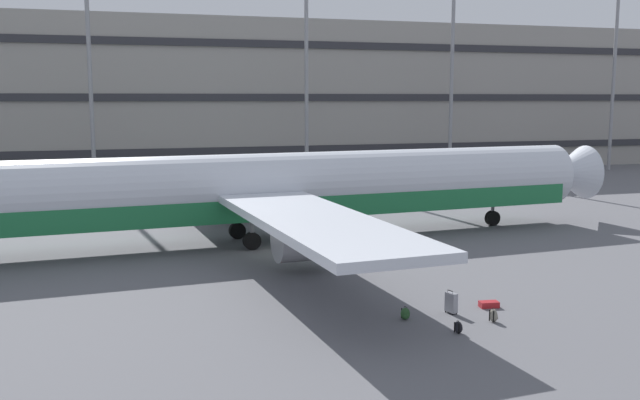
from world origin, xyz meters
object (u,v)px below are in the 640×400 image
Objects in this scene: suitcase_red at (489,304)px; suitcase_silver at (451,302)px; backpack_black at (458,327)px; backpack_large at (494,316)px; airliner at (263,190)px; backpack_upright at (405,314)px.

suitcase_silver reaches higher than suitcase_red.
backpack_black is 0.89× the size of backpack_large.
suitcase_silver is at bearing -74.87° from airliner.
airliner is at bearing 100.68° from backpack_black.
backpack_large is (4.77, -15.48, -2.59)m from airliner.
suitcase_red is at bearing 7.88° from backpack_upright.
backpack_large is at bearing -114.73° from suitcase_red.
backpack_black is 0.96× the size of backpack_upright.
airliner reaches higher than backpack_large.
airliner is at bearing 107.15° from backpack_large.
airliner is 93.44× the size of backpack_black.
suitcase_red is 1.68× the size of backpack_black.
suitcase_silver is 1.68× the size of backpack_large.
airliner is at bearing 111.62° from suitcase_red.
suitcase_silver is 1.89m from backpack_upright.
suitcase_red is 3.37m from backpack_black.
backpack_upright is at bearing 158.77° from backpack_large.
suitcase_silver is 1.88× the size of backpack_black.
backpack_large is at bearing 22.65° from backpack_black.
airliner is at bearing 97.74° from backpack_upright.
backpack_upright is at bearing -173.17° from suitcase_silver.
backpack_black is at bearing -79.32° from airliner.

